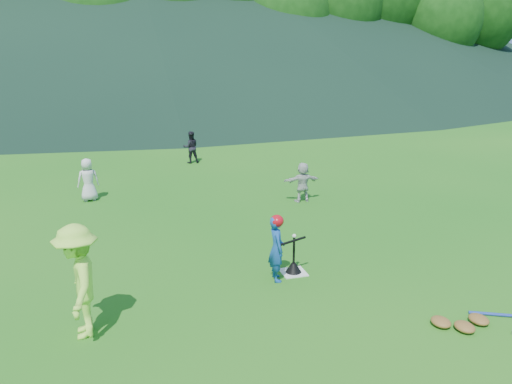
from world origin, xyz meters
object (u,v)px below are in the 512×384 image
batter_child (277,249)px  home_plate (293,272)px  batting_tee (294,266)px  equipment_pile (479,320)px  fielder_b (191,147)px  fielder_d (303,182)px  fielder_a (88,180)px  adult_coach (79,281)px

batter_child → home_plate: bearing=-61.8°
batting_tee → equipment_pile: batting_tee is taller
fielder_b → fielder_d: (2.15, -5.80, -0.04)m
home_plate → equipment_pile: size_ratio=0.25×
fielder_a → home_plate: bearing=111.2°
home_plate → batter_child: batter_child is taller
batter_child → fielder_a: batter_child is taller
fielder_d → fielder_a: bearing=-17.8°
adult_coach → fielder_b: adult_coach is taller
fielder_d → batting_tee: 4.70m
home_plate → fielder_a: bearing=122.2°
equipment_pile → fielder_b: bearing=100.7°
adult_coach → fielder_d: (5.55, 5.41, -0.30)m
fielder_b → equipment_pile: bearing=100.2°
home_plate → adult_coach: size_ratio=0.27×
adult_coach → equipment_pile: size_ratio=0.94×
adult_coach → fielder_a: bearing=179.5°
home_plate → fielder_a: size_ratio=0.38×
batting_tee → equipment_pile: size_ratio=0.38×
adult_coach → fielder_d: size_ratio=1.54×
fielder_a → fielder_b: bearing=-141.8°
batter_child → fielder_b: (0.11, 10.27, -0.01)m
home_plate → fielder_b: (-0.29, 10.09, 0.58)m
adult_coach → batting_tee: adult_coach is taller
fielder_b → home_plate: bearing=91.2°
fielder_b → fielder_d: bearing=109.8°
adult_coach → home_plate: bearing=105.5°
equipment_pile → batter_child: bearing=136.9°
adult_coach → equipment_pile: adult_coach is taller
home_plate → fielder_d: fielder_d is taller
fielder_b → fielder_d: 6.18m
batting_tee → fielder_a: bearing=122.2°
home_plate → adult_coach: adult_coach is taller
fielder_a → batting_tee: (3.79, -6.04, -0.47)m
fielder_a → adult_coach: bearing=79.8°
batting_tee → equipment_pile: 3.26m
batting_tee → fielder_b: bearing=91.6°
fielder_a → fielder_b: fielder_a is taller
fielder_b → fielder_a: bearing=48.7°
batting_tee → equipment_pile: bearing=-50.2°
batter_child → fielder_a: bearing=33.2°
batter_child → fielder_a: 7.08m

